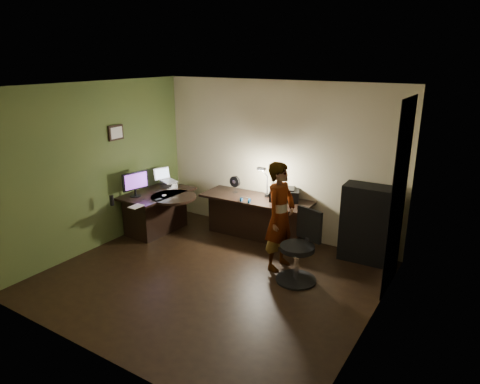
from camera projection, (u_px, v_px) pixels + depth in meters
The scene contains 27 objects.
floor at pixel (210, 278), 6.19m from camera, with size 4.50×4.00×0.01m, color black.
ceiling at pixel (206, 86), 5.37m from camera, with size 4.50×4.00×0.01m, color silver.
wall_back at pixel (277, 160), 7.40m from camera, with size 4.50×0.01×2.70m, color #BEB18A.
wall_front at pixel (86, 241), 4.16m from camera, with size 4.50×0.01×2.70m, color #BEB18A.
wall_left at pixel (96, 167), 6.92m from camera, with size 0.01×4.00×2.70m, color #BEB18A.
wall_right at pixel (376, 222), 4.64m from camera, with size 0.01×4.00×2.70m, color #BEB18A.
green_wall_overlay at pixel (96, 167), 6.91m from camera, with size 0.00×4.00×2.70m, color #495B2A.
arched_doorway at pixel (399, 198), 5.59m from camera, with size 0.01×0.90×2.60m, color black.
french_door at pixel (356, 267), 4.29m from camera, with size 0.02×0.92×2.10m, color white.
framed_picture at pixel (116, 133), 7.11m from camera, with size 0.04×0.30×0.25m, color black.
desk_left at pixel (158, 212), 7.74m from camera, with size 0.79×1.29×0.74m, color black.
desk_right at pixel (256, 218), 7.49m from camera, with size 1.95×0.68×0.73m, color black.
cabinet at pixel (368, 224), 6.57m from camera, with size 0.81×0.40×1.21m, color black.
laptop_stand at pixel (169, 184), 7.94m from camera, with size 0.26×0.22×0.11m, color silver.
laptop at pixel (168, 175), 7.88m from camera, with size 0.33×0.31×0.23m, color silver.
monitor at pixel (135, 188), 7.39m from camera, with size 0.10×0.48×0.32m, color black.
mouse at pixel (164, 195), 7.43m from camera, with size 0.06×0.09×0.04m, color silver.
phone at pixel (158, 199), 7.26m from camera, with size 0.07×0.14×0.01m, color black.
pen at pixel (142, 200), 7.23m from camera, with size 0.01×0.14×0.01m, color black.
speaker at pixel (112, 200), 6.96m from camera, with size 0.07×0.07×0.17m, color black.
notepad at pixel (136, 206), 6.92m from camera, with size 0.17×0.23×0.01m, color silver.
desk_fan at pixel (235, 184), 7.64m from camera, with size 0.20×0.11×0.31m, color black.
headphones at pixel (245, 200), 7.16m from camera, with size 0.20×0.08×0.09m, color navy.
printer at pixel (284, 194), 7.26m from camera, with size 0.49×0.38×0.22m, color black.
desk_lamp at pixel (267, 181), 7.34m from camera, with size 0.15×0.28×0.61m, color black.
office_chair at pixel (297, 248), 5.96m from camera, with size 0.58×0.58×1.04m, color black.
person at pixel (280, 216), 6.28m from camera, with size 0.58×0.39×1.64m, color #D8A88C.
Camera 1 is at (3.30, -4.44, 3.07)m, focal length 32.00 mm.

